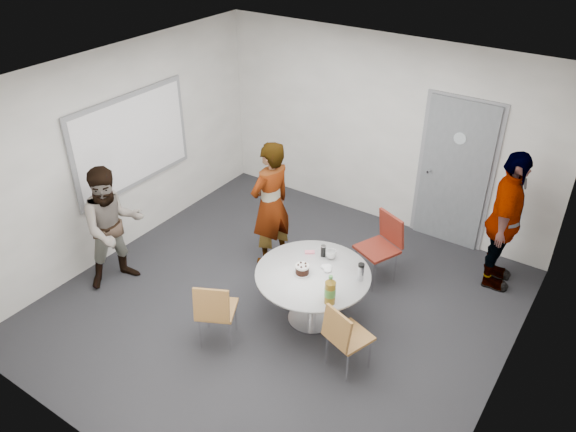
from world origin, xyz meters
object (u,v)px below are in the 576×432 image
Objects in this scene: door at (455,174)px; whiteboard at (132,141)px; person_main at (271,205)px; chair_far at (383,241)px; chair_near_right at (344,334)px; person_left at (113,227)px; chair_near_left at (215,309)px; table at (315,280)px; person_right at (505,221)px.

whiteboard is (-3.56, -2.28, 0.42)m from door.
person_main is at bearing 15.38° from whiteboard.
door is 2.34× the size of chair_far.
door reaches higher than chair_near_right.
door is 4.41m from person_left.
person_main is at bearing -18.98° from person_left.
chair_near_left is (-1.30, -3.39, -0.52)m from door.
door is 4.25m from whiteboard.
chair_near_left is at bearing 26.44° from person_main.
table is 1.41× the size of chair_far.
chair_near_right is 1.68m from chair_far.
chair_far is (-0.36, 1.64, 0.06)m from chair_near_right.
table is (2.93, -0.20, -0.86)m from whiteboard.
table is at bearing 69.13° from person_main.
door is at bearing 45.24° from person_right.
chair_near_right is at bearing 126.25° from chair_far.
table is 2.41m from person_right.
chair_near_right is 2.52m from person_right.
person_left is at bearing -163.88° from table.
chair_near_left reaches higher than chair_near_right.
person_left is (0.51, -0.90, -0.66)m from whiteboard.
door is at bearing -81.56° from chair_far.
chair_near_left is 0.53× the size of person_left.
whiteboard is 1.23m from person_left.
whiteboard is 4.75m from person_right.
chair_near_left is 3.54m from person_right.
whiteboard is 2.69m from chair_near_left.
person_left is at bearing -60.38° from whiteboard.
chair_far is 0.58× the size of person_left.
whiteboard is at bearing 40.59° from chair_far.
person_left is (-3.05, -3.18, -0.24)m from door.
door is 1.12× the size of whiteboard.
door reaches higher than person_right.
person_left is 0.88× the size of person_right.
chair_near_right is at bearing -8.02° from chair_near_left.
person_right is (1.21, 0.71, 0.34)m from chair_far.
person_right is at bearing 20.82° from whiteboard.
whiteboard is 3.06m from table.
chair_near_left is 0.49× the size of person_main.
door is at bearing -19.40° from person_left.
person_main reaches higher than person_left.
person_right is (0.85, -0.61, -0.13)m from door.
door is 2.60m from table.
chair_far is (3.20, 0.97, -0.90)m from whiteboard.
person_left is (-1.33, -1.40, -0.07)m from person_main.
table is 1.20m from chair_far.
chair_near_right is at bearing -61.23° from person_left.
chair_near_right is 0.89× the size of chair_far.
person_right is (0.84, 2.34, 0.41)m from chair_near_right.
whiteboard is at bearing 127.09° from chair_near_left.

